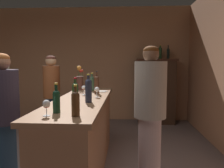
# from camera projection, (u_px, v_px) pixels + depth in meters

# --- Properties ---
(wall_back) EXTENTS (5.57, 0.12, 2.87)m
(wall_back) POSITION_uv_depth(u_px,v_px,m) (82.00, 64.00, 5.91)
(wall_back) COLOR tan
(wall_back) RESTS_ON ground
(bar_counter) EXTENTS (0.64, 2.49, 1.00)m
(bar_counter) POSITION_uv_depth(u_px,v_px,m) (82.00, 135.00, 3.04)
(bar_counter) COLOR #916346
(bar_counter) RESTS_ON ground
(display_cabinet) EXTENTS (0.96, 0.48, 1.57)m
(display_cabinet) POSITION_uv_depth(u_px,v_px,m) (156.00, 90.00, 5.52)
(display_cabinet) COLOR #372317
(display_cabinet) RESTS_ON ground
(wine_bottle_pinot) EXTENTS (0.07, 0.07, 0.28)m
(wine_bottle_pinot) POSITION_uv_depth(u_px,v_px,m) (56.00, 100.00, 2.12)
(wine_bottle_pinot) COLOR #113220
(wine_bottle_pinot) RESTS_ON bar_counter
(wine_bottle_merlot) EXTENTS (0.08, 0.08, 0.34)m
(wine_bottle_merlot) POSITION_uv_depth(u_px,v_px,m) (88.00, 89.00, 2.69)
(wine_bottle_merlot) COLOR #23273C
(wine_bottle_merlot) RESTS_ON bar_counter
(wine_bottle_riesling) EXTENTS (0.07, 0.07, 0.28)m
(wine_bottle_riesling) POSITION_uv_depth(u_px,v_px,m) (76.00, 102.00, 1.99)
(wine_bottle_riesling) COLOR #442C18
(wine_bottle_riesling) RESTS_ON bar_counter
(wine_bottle_rose) EXTENTS (0.07, 0.07, 0.31)m
(wine_bottle_rose) POSITION_uv_depth(u_px,v_px,m) (75.00, 93.00, 2.46)
(wine_bottle_rose) COLOR #20391C
(wine_bottle_rose) RESTS_ON bar_counter
(wine_bottle_syrah) EXTENTS (0.08, 0.08, 0.30)m
(wine_bottle_syrah) POSITION_uv_depth(u_px,v_px,m) (92.00, 83.00, 3.82)
(wine_bottle_syrah) COLOR #2C4532
(wine_bottle_syrah) RESTS_ON bar_counter
(wine_bottle_malbec) EXTENTS (0.08, 0.08, 0.34)m
(wine_bottle_malbec) POSITION_uv_depth(u_px,v_px,m) (97.00, 84.00, 3.44)
(wine_bottle_malbec) COLOR #4A2C1C
(wine_bottle_malbec) RESTS_ON bar_counter
(wine_glass_front) EXTENTS (0.07, 0.07, 0.14)m
(wine_glass_front) POSITION_uv_depth(u_px,v_px,m) (84.00, 88.00, 3.32)
(wine_glass_front) COLOR white
(wine_glass_front) RESTS_ON bar_counter
(wine_glass_mid) EXTENTS (0.07, 0.07, 0.14)m
(wine_glass_mid) POSITION_uv_depth(u_px,v_px,m) (97.00, 90.00, 3.08)
(wine_glass_mid) COLOR white
(wine_glass_mid) RESTS_ON bar_counter
(wine_glass_rear) EXTENTS (0.07, 0.07, 0.15)m
(wine_glass_rear) POSITION_uv_depth(u_px,v_px,m) (46.00, 105.00, 2.00)
(wine_glass_rear) COLOR white
(wine_glass_rear) RESTS_ON bar_counter
(flower_arrangement) EXTENTS (0.12, 0.14, 0.42)m
(flower_arrangement) POSITION_uv_depth(u_px,v_px,m) (80.00, 80.00, 3.95)
(flower_arrangement) COLOR #512D25
(flower_arrangement) RESTS_ON bar_counter
(cheese_plate) EXTENTS (0.16, 0.16, 0.01)m
(cheese_plate) POSITION_uv_depth(u_px,v_px,m) (102.00, 91.00, 3.68)
(cheese_plate) COLOR white
(cheese_plate) RESTS_ON bar_counter
(display_bottle_left) EXTENTS (0.08, 0.08, 0.30)m
(display_bottle_left) POSITION_uv_depth(u_px,v_px,m) (145.00, 53.00, 5.46)
(display_bottle_left) COLOR black
(display_bottle_left) RESTS_ON display_cabinet
(display_bottle_midleft) EXTENTS (0.06, 0.06, 0.30)m
(display_bottle_midleft) POSITION_uv_depth(u_px,v_px,m) (153.00, 53.00, 5.44)
(display_bottle_midleft) COLOR black
(display_bottle_midleft) RESTS_ON display_cabinet
(display_bottle_center) EXTENTS (0.08, 0.08, 0.33)m
(display_bottle_center) POSITION_uv_depth(u_px,v_px,m) (160.00, 52.00, 5.43)
(display_bottle_center) COLOR #1E391F
(display_bottle_center) RESTS_ON display_cabinet
(display_bottle_midright) EXTENTS (0.07, 0.07, 0.32)m
(display_bottle_midright) POSITION_uv_depth(u_px,v_px,m) (168.00, 53.00, 5.42)
(display_bottle_midright) COLOR black
(display_bottle_midright) RESTS_ON display_cabinet
(patron_near_entrance) EXTENTS (0.35, 0.35, 1.58)m
(patron_near_entrance) POSITION_uv_depth(u_px,v_px,m) (4.00, 117.00, 2.54)
(patron_near_entrance) COLOR #1B314B
(patron_near_entrance) RESTS_ON ground
(patron_by_cabinet) EXTENTS (0.31, 0.31, 1.60)m
(patron_by_cabinet) POSITION_uv_depth(u_px,v_px,m) (52.00, 94.00, 4.22)
(patron_by_cabinet) COLOR #23304A
(patron_by_cabinet) RESTS_ON ground
(bartender) EXTENTS (0.36, 0.36, 1.66)m
(bartender) POSITION_uv_depth(u_px,v_px,m) (150.00, 112.00, 2.59)
(bartender) COLOR gray
(bartender) RESTS_ON ground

